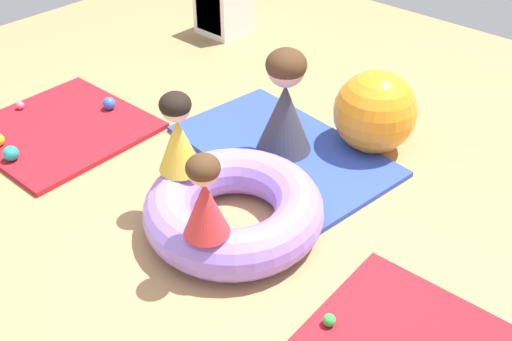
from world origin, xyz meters
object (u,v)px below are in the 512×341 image
inflatable_cushion (234,209)px  play_ball_teal (11,153)px  exercise_ball_large (375,112)px  storage_cube (222,6)px  child_in_red (205,197)px  play_ball_red (275,180)px  child_in_yellow (178,133)px  play_ball_green (329,320)px  adult_seated (285,103)px  play_ball_blue (109,103)px  play_ball_pink (20,105)px

inflatable_cushion → play_ball_teal: (-1.62, -0.56, -0.05)m
exercise_ball_large → storage_cube: exercise_ball_large is taller
exercise_ball_large → child_in_red: bearing=-88.9°
play_ball_red → child_in_yellow: bearing=-121.6°
play_ball_red → play_ball_green: 1.19m
inflatable_cushion → storage_cube: size_ratio=1.95×
inflatable_cushion → adult_seated: bearing=110.1°
play_ball_red → play_ball_blue: bearing=-175.7°
inflatable_cushion → child_in_yellow: (-0.39, -0.06, 0.40)m
child_in_red → play_ball_green: size_ratio=7.42×
child_in_yellow → exercise_ball_large: 1.50m
exercise_ball_large → play_ball_pink: bearing=-148.0°
inflatable_cushion → adult_seated: 0.93m
child_in_red → play_ball_teal: bearing=-42.9°
play_ball_green → child_in_red: bearing=-170.9°
adult_seated → play_ball_red: 0.56m
inflatable_cushion → play_ball_green: size_ratio=16.40×
play_ball_blue → play_ball_green: size_ratio=1.50×
inflatable_cushion → play_ball_teal: inflatable_cushion is taller
play_ball_blue → adult_seated: bearing=19.7°
child_in_yellow → play_ball_pink: size_ratio=8.02×
adult_seated → play_ball_blue: adult_seated is taller
child_in_red → adult_seated: (-0.46, 1.19, -0.12)m
adult_seated → exercise_ball_large: size_ratio=1.30×
adult_seated → exercise_ball_large: adult_seated is taller
child_in_red → play_ball_teal: size_ratio=4.53×
play_ball_red → exercise_ball_large: size_ratio=0.14×
adult_seated → play_ball_red: adult_seated is taller
adult_seated → storage_cube: bearing=126.1°
play_ball_teal → play_ball_pink: size_ratio=1.67×
child_in_red → play_ball_red: 0.96m
play_ball_blue → play_ball_pink: bearing=-137.9°
inflatable_cushion → adult_seated: size_ratio=1.41×
exercise_ball_large → storage_cube: 2.43m
play_ball_green → exercise_ball_large: (-0.78, 1.57, 0.22)m
adult_seated → exercise_ball_large: (0.43, 0.49, -0.12)m
exercise_ball_large → inflatable_cushion: bearing=-95.2°
play_ball_teal → exercise_ball_large: size_ratio=0.18×
play_ball_red → storage_cube: storage_cube is taller
adult_seated → exercise_ball_large: bearing=29.2°
inflatable_cushion → play_ball_green: inflatable_cushion is taller
play_ball_blue → child_in_red: bearing=-20.5°
play_ball_teal → child_in_yellow: bearing=21.9°
child_in_red → storage_cube: (-2.34, 2.46, -0.26)m
inflatable_cushion → play_ball_blue: size_ratio=10.95×
inflatable_cushion → play_ball_blue: inflatable_cushion is taller
child_in_yellow → child_in_red: bearing=92.7°
child_in_yellow → play_ball_pink: bearing=-55.8°
play_ball_red → child_in_red: bearing=-75.0°
inflatable_cushion → play_ball_pink: (-2.23, -0.14, -0.08)m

